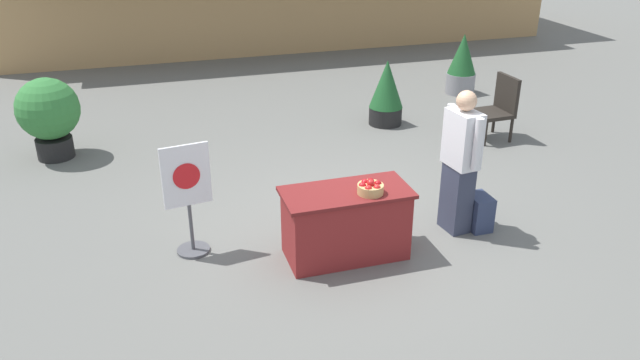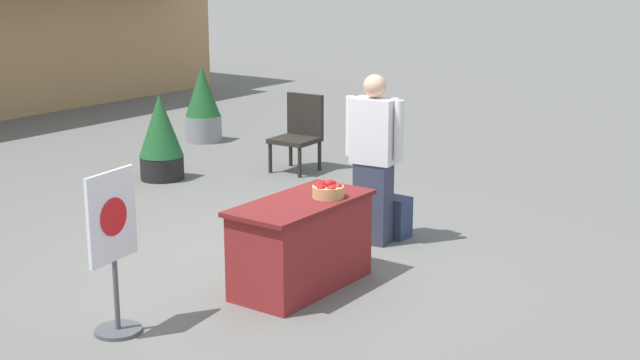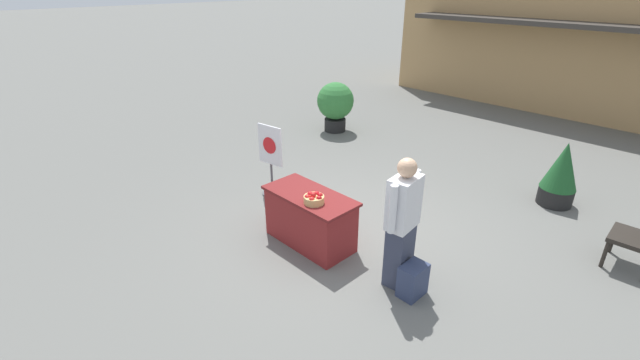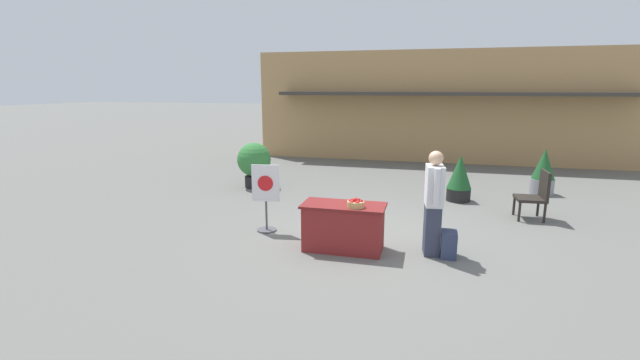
% 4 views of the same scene
% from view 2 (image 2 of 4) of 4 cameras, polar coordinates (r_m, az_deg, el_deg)
% --- Properties ---
extents(ground_plane, '(120.00, 120.00, 0.00)m').
position_cam_2_polar(ground_plane, '(8.37, -3.28, -5.34)').
color(ground_plane, slate).
extents(display_table, '(1.36, 0.65, 0.78)m').
position_cam_2_polar(display_table, '(7.66, -1.21, -4.11)').
color(display_table, maroon).
rests_on(display_table, ground_plane).
extents(apple_basket, '(0.27, 0.27, 0.16)m').
position_cam_2_polar(apple_basket, '(7.62, 0.52, -0.65)').
color(apple_basket, tan).
rests_on(apple_basket, display_table).
extents(person_visitor, '(0.31, 0.61, 1.69)m').
position_cam_2_polar(person_visitor, '(8.75, 3.46, 1.40)').
color(person_visitor, '#33384C').
rests_on(person_visitor, ground_plane).
extents(backpack, '(0.24, 0.34, 0.42)m').
position_cam_2_polar(backpack, '(9.10, 4.66, -2.36)').
color(backpack, '#2D3856').
rests_on(backpack, ground_plane).
extents(poster_board, '(0.51, 0.36, 1.27)m').
position_cam_2_polar(poster_board, '(6.83, -13.07, -4.36)').
color(poster_board, '#4C4C51').
rests_on(poster_board, ground_plane).
extents(patio_chair, '(0.58, 0.58, 1.01)m').
position_cam_2_polar(patio_chair, '(11.83, -1.32, 3.22)').
color(patio_chair, '#28231E').
rests_on(patio_chair, ground_plane).
extents(potted_plant_near_right, '(0.56, 0.56, 1.16)m').
position_cam_2_polar(potted_plant_near_right, '(13.81, -7.51, 4.79)').
color(potted_plant_near_right, gray).
rests_on(potted_plant_near_right, ground_plane).
extents(potted_plant_far_right, '(0.57, 0.57, 1.10)m').
position_cam_2_polar(potted_plant_far_right, '(11.51, -10.16, 2.75)').
color(potted_plant_far_right, black).
rests_on(potted_plant_far_right, ground_plane).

